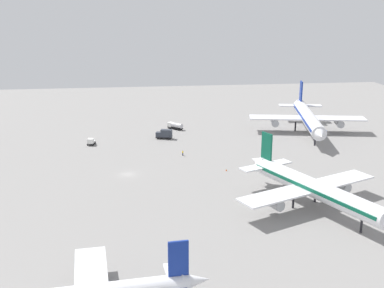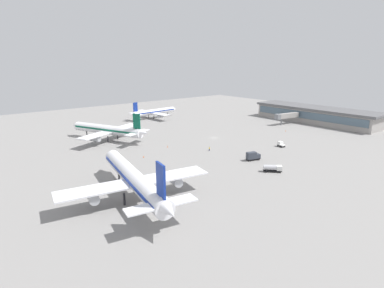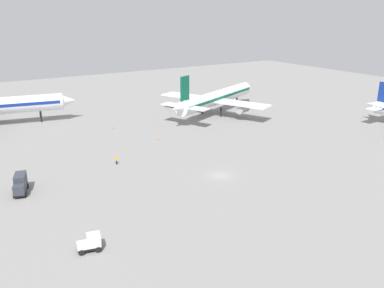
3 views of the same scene
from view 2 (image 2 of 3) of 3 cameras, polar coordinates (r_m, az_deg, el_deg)
name	(u,v)px [view 2 (image 2 of 3)]	position (r m, az deg, el deg)	size (l,w,h in m)	color
ground	(214,138)	(152.94, 4.10, 1.14)	(288.00, 288.00, 0.00)	gray
terminal_building	(315,114)	(207.44, 22.03, 5.14)	(76.79, 20.29, 9.42)	#9E9993
airplane_at_gate	(134,179)	(86.16, -10.75, -6.35)	(51.99, 42.18, 15.90)	white
airplane_taxiing	(154,112)	(206.79, -7.15, 5.97)	(31.58, 39.24, 11.93)	white
airplane_distant	(108,130)	(152.41, -15.36, 2.58)	(44.31, 36.70, 14.27)	white
baggage_tug	(281,144)	(142.40, 16.23, -0.02)	(3.54, 2.82, 2.30)	black
catering_truck	(253,156)	(120.21, 11.27, -2.21)	(3.45, 5.91, 3.30)	black
fuel_truck	(272,168)	(109.33, 14.78, -4.36)	(5.80, 5.80, 2.50)	black
ground_crew_worker	(209,149)	(130.75, 3.25, -0.90)	(0.56, 0.48, 1.67)	#1E2338
jet_bridge	(286,116)	(193.99, 17.20, 5.04)	(5.78, 18.13, 6.74)	#9E9993
safety_cone_near_gate	(144,157)	(123.21, -9.02, -2.35)	(0.44, 0.44, 0.60)	#EA590C
safety_cone_mid_apron	(286,131)	(174.51, 17.05, 2.36)	(0.44, 0.44, 0.60)	#EA590C
safety_cone_far_side	(167,147)	(136.37, -4.59, -0.49)	(0.44, 0.44, 0.60)	#EA590C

